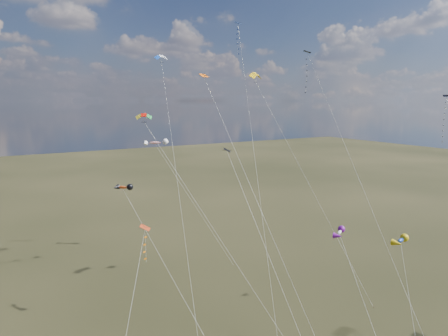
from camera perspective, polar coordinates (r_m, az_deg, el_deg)
diamond_black_high at (r=59.13m, az=12.53°, el=11.42°), size 8.08×29.46×34.04m
diamond_navy_tall at (r=62.05m, az=2.34°, el=15.59°), size 9.02×22.60×38.77m
diamond_black_mid at (r=37.16m, az=4.97°, el=-8.77°), size 2.71×15.05×22.27m
diamond_red_low at (r=41.32m, az=-11.37°, el=-11.69°), size 7.96×10.66×14.57m
diamond_navy_right at (r=56.92m, az=29.34°, el=4.70°), size 8.75×16.74×27.60m
diamond_orange_center at (r=38.45m, az=3.22°, el=-1.08°), size 6.22×16.11×29.56m
parafoil_yellow at (r=58.81m, az=4.65°, el=13.06°), size 9.50×17.36×31.26m
parafoil_blue_white at (r=68.16m, az=-8.90°, el=15.27°), size 8.04×26.76×34.63m
parafoil_tricolor at (r=50.02m, az=-11.23°, el=7.19°), size 11.79×15.90×25.64m
novelty_orange_black at (r=50.26m, az=-14.20°, el=-2.81°), size 6.85×12.43×16.91m
novelty_white_purple at (r=42.20m, az=16.25°, el=-8.96°), size 4.01×12.47×14.20m
novelty_redwhite_stripe at (r=72.85m, az=-9.78°, el=3.54°), size 9.54×16.55×20.05m
novelty_blue_yellow at (r=46.00m, az=23.95°, el=-9.50°), size 7.30×8.88×12.99m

